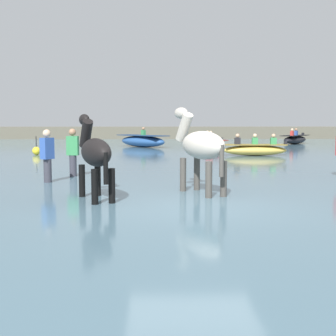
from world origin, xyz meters
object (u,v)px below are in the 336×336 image
horse_trailing_black (95,155)px  boat_mid_outer (212,144)px  horse_lead_pinto (201,148)px  person_spectator_far (47,159)px  channel_buoy (36,151)px  boat_distant_west (255,149)px  boat_near_port (142,141)px  boat_far_offshore (295,139)px  person_onlooker_left (73,156)px

horse_trailing_black → boat_mid_outer: (4.51, 17.27, -0.62)m
horse_lead_pinto → person_spectator_far: (-3.73, 1.91, -0.41)m
channel_buoy → boat_distant_west: bearing=-4.1°
boat_near_port → boat_mid_outer: boat_near_port is taller
boat_distant_west → boat_far_offshore: 11.91m
boat_distant_west → person_spectator_far: bearing=-128.8°
boat_distant_west → boat_near_port: bearing=126.0°
horse_trailing_black → boat_mid_outer: size_ratio=0.68×
horse_lead_pinto → person_onlooker_left: bearing=135.9°
boat_distant_west → person_onlooker_left: person_onlooker_left is taller
boat_near_port → boat_distant_west: 9.04m
horse_lead_pinto → boat_mid_outer: bearing=82.0°
boat_near_port → boat_far_offshore: 10.98m
boat_mid_outer → channel_buoy: size_ratio=3.38×
horse_trailing_black → boat_mid_outer: bearing=75.4°
boat_far_offshore → channel_buoy: size_ratio=3.79×
horse_lead_pinto → boat_far_offshore: bearing=68.2°
person_onlooker_left → person_spectator_far: (-0.42, -1.30, 0.00)m
horse_trailing_black → boat_distant_west: size_ratio=0.68×
boat_distant_west → person_onlooker_left: (-6.88, -7.78, 0.31)m
boat_near_port → person_spectator_far: size_ratio=2.32×
person_onlooker_left → channel_buoy: (-3.17, 8.51, -0.39)m
horse_trailing_black → boat_far_offshore: 24.96m
person_onlooker_left → boat_far_offshore: bearing=57.1°
boat_near_port → boat_far_offshore: bearing=18.3°
boat_distant_west → person_onlooker_left: bearing=-131.5°
person_spectator_far → channel_buoy: (-2.75, 9.80, -0.39)m
boat_near_port → boat_distant_west: (5.31, -7.32, -0.08)m
boat_near_port → boat_distant_west: size_ratio=1.30×
horse_trailing_black → horse_lead_pinto: bearing=18.1°
horse_lead_pinto → boat_near_port: bearing=95.4°
boat_distant_west → boat_far_offshore: bearing=64.6°
boat_far_offshore → person_spectator_far: bearing=-122.0°
boat_far_offshore → channel_buoy: bearing=-146.5°
boat_near_port → person_onlooker_left: person_onlooker_left is taller
horse_trailing_black → person_spectator_far: (-1.54, 2.62, -0.31)m
boat_distant_west → boat_mid_outer: 5.71m
person_spectator_far → horse_trailing_black: bearing=-59.5°
horse_lead_pinto → person_onlooker_left: size_ratio=1.32×
boat_far_offshore → person_spectator_far: person_spectator_far is taller
boat_mid_outer → person_onlooker_left: person_onlooker_left is taller
boat_mid_outer → person_onlooker_left: (-5.63, -13.36, 0.31)m
boat_near_port → boat_mid_outer: (4.05, -1.74, -0.08)m
horse_trailing_black → boat_near_port: bearing=88.6°
horse_lead_pinto → person_onlooker_left: horse_lead_pinto is taller
boat_distant_west → boat_far_offshore: boat_far_offshore is taller
boat_far_offshore → person_onlooker_left: person_onlooker_left is taller
boat_near_port → channel_buoy: bearing=-125.8°
horse_trailing_black → person_spectator_far: size_ratio=1.22×
boat_distant_west → channel_buoy: size_ratio=3.34×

